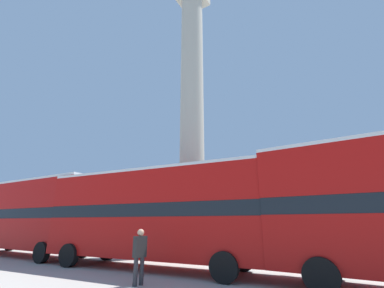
{
  "coord_description": "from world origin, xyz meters",
  "views": [
    {
      "loc": [
        8.79,
        -15.18,
        1.94
      ],
      "look_at": [
        0.0,
        0.0,
        7.29
      ],
      "focal_mm": 24.0,
      "sensor_mm": 36.0,
      "label": 1
    }
  ],
  "objects_px": {
    "monument_column": "(192,150)",
    "street_lamp": "(130,200)",
    "bus_c": "(154,213)",
    "bus_b": "(29,214)",
    "equestrian_statue": "(121,226)",
    "pedestrian_near_lamp": "(140,253)"
  },
  "relations": [
    {
      "from": "monument_column",
      "to": "street_lamp",
      "type": "xyz_separation_m",
      "value": [
        -2.48,
        -3.27,
        -3.68
      ]
    },
    {
      "from": "monument_column",
      "to": "bus_c",
      "type": "distance_m",
      "value": 7.3
    },
    {
      "from": "bus_b",
      "to": "equestrian_statue",
      "type": "height_order",
      "value": "equestrian_statue"
    },
    {
      "from": "bus_c",
      "to": "pedestrian_near_lamp",
      "type": "height_order",
      "value": "bus_c"
    },
    {
      "from": "bus_c",
      "to": "street_lamp",
      "type": "xyz_separation_m",
      "value": [
        -3.71,
        2.31,
        0.86
      ]
    },
    {
      "from": "monument_column",
      "to": "equestrian_statue",
      "type": "xyz_separation_m",
      "value": [
        -11.02,
        4.67,
        -5.27
      ]
    },
    {
      "from": "bus_c",
      "to": "equestrian_statue",
      "type": "xyz_separation_m",
      "value": [
        -12.25,
        10.26,
        -0.73
      ]
    },
    {
      "from": "bus_c",
      "to": "equestrian_statue",
      "type": "height_order",
      "value": "equestrian_statue"
    },
    {
      "from": "monument_column",
      "to": "pedestrian_near_lamp",
      "type": "relative_size",
      "value": 12.91
    },
    {
      "from": "monument_column",
      "to": "bus_c",
      "type": "bearing_deg",
      "value": -77.54
    },
    {
      "from": "bus_c",
      "to": "street_lamp",
      "type": "distance_m",
      "value": 4.46
    },
    {
      "from": "street_lamp",
      "to": "bus_c",
      "type": "bearing_deg",
      "value": -31.93
    },
    {
      "from": "equestrian_statue",
      "to": "pedestrian_near_lamp",
      "type": "distance_m",
      "value": 18.82
    },
    {
      "from": "bus_b",
      "to": "bus_c",
      "type": "distance_m",
      "value": 9.74
    },
    {
      "from": "equestrian_statue",
      "to": "pedestrian_near_lamp",
      "type": "relative_size",
      "value": 3.43
    },
    {
      "from": "pedestrian_near_lamp",
      "to": "equestrian_statue",
      "type": "bearing_deg",
      "value": -121.0
    },
    {
      "from": "monument_column",
      "to": "bus_c",
      "type": "xyz_separation_m",
      "value": [
        1.23,
        -5.59,
        -4.54
      ]
    },
    {
      "from": "monument_column",
      "to": "street_lamp",
      "type": "distance_m",
      "value": 5.51
    },
    {
      "from": "monument_column",
      "to": "pedestrian_near_lamp",
      "type": "bearing_deg",
      "value": -71.48
    },
    {
      "from": "bus_b",
      "to": "equestrian_statue",
      "type": "relative_size",
      "value": 1.9
    },
    {
      "from": "bus_b",
      "to": "pedestrian_near_lamp",
      "type": "height_order",
      "value": "bus_b"
    },
    {
      "from": "bus_c",
      "to": "pedestrian_near_lamp",
      "type": "distance_m",
      "value": 3.28
    }
  ]
}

